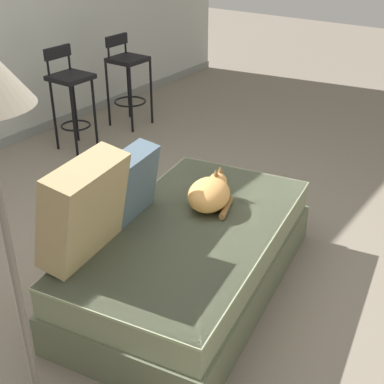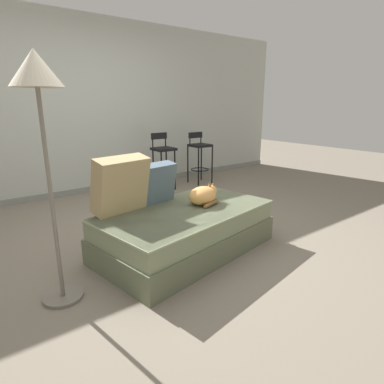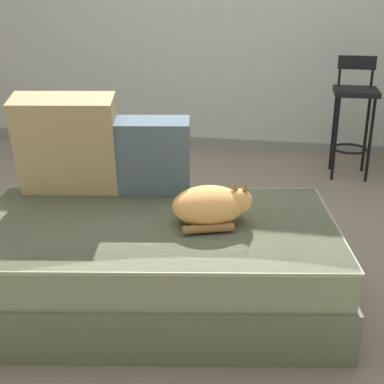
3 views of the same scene
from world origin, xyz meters
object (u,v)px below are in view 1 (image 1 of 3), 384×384
object	(u,v)px
cat	(210,193)
bar_stool_by_doorway	(127,73)
couch	(191,257)
bar_stool_near_window	(71,90)
throw_pillow_corner	(84,209)
throw_pillow_middle	(129,184)

from	to	relation	value
cat	bar_stool_by_doorway	xyz separation A→B (m)	(1.53, 2.00, 0.03)
cat	couch	bearing A→B (deg)	-170.54
cat	bar_stool_near_window	xyz separation A→B (m)	(0.79, 2.00, 0.05)
throw_pillow_corner	cat	world-z (taller)	throw_pillow_corner
throw_pillow_middle	bar_stool_near_window	xyz separation A→B (m)	(1.14, 1.70, -0.07)
throw_pillow_corner	bar_stool_near_window	distance (m)	2.35
throw_pillow_corner	throw_pillow_middle	world-z (taller)	throw_pillow_corner
couch	cat	size ratio (longest dim) A/B	4.64
couch	throw_pillow_middle	size ratio (longest dim) A/B	4.34
couch	bar_stool_near_window	bearing A→B (deg)	63.03
couch	cat	bearing A→B (deg)	9.46
throw_pillow_middle	throw_pillow_corner	bearing A→B (deg)	-170.31
bar_stool_by_doorway	cat	bearing A→B (deg)	-127.38
cat	bar_stool_near_window	distance (m)	2.16
cat	bar_stool_by_doorway	size ratio (longest dim) A/B	0.44
throw_pillow_middle	bar_stool_by_doorway	distance (m)	2.53
couch	throw_pillow_corner	xyz separation A→B (m)	(-0.51, 0.28, 0.46)
couch	throw_pillow_middle	xyz separation A→B (m)	(-0.10, 0.35, 0.40)
bar_stool_near_window	throw_pillow_corner	bearing A→B (deg)	-131.15
cat	bar_stool_by_doorway	bearing A→B (deg)	52.62
cat	bar_stool_near_window	size ratio (longest dim) A/B	0.42
cat	bar_stool_by_doorway	distance (m)	2.52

